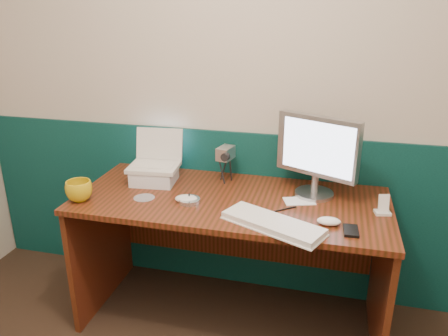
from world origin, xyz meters
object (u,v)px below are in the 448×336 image
(laptop, at_px, (153,150))
(mug, at_px, (79,191))
(desk, at_px, (231,261))
(monitor, at_px, (317,156))
(camcorder, at_px, (226,166))
(keyboard, at_px, (273,224))

(laptop, relative_size, mug, 2.02)
(desk, height_order, mug, mug)
(laptop, height_order, monitor, monitor)
(monitor, height_order, camcorder, monitor)
(monitor, xyz_separation_m, camcorder, (-0.50, 0.07, -0.13))
(desk, height_order, monitor, monitor)
(camcorder, bearing_deg, laptop, -150.42)
(keyboard, bearing_deg, camcorder, 149.69)
(desk, bearing_deg, monitor, 19.17)
(laptop, bearing_deg, keyboard, -32.18)
(laptop, bearing_deg, monitor, -2.87)
(monitor, relative_size, mug, 3.26)
(keyboard, xyz_separation_m, camcorder, (-0.34, 0.47, 0.08))
(monitor, bearing_deg, camcorder, -163.99)
(mug, bearing_deg, camcorder, 33.23)
(mug, distance_m, camcorder, 0.79)
(desk, distance_m, camcorder, 0.52)
(desk, distance_m, monitor, 0.73)
(monitor, bearing_deg, desk, -136.47)
(monitor, bearing_deg, mug, -138.40)
(camcorder, bearing_deg, desk, -55.97)
(desk, relative_size, keyboard, 3.45)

